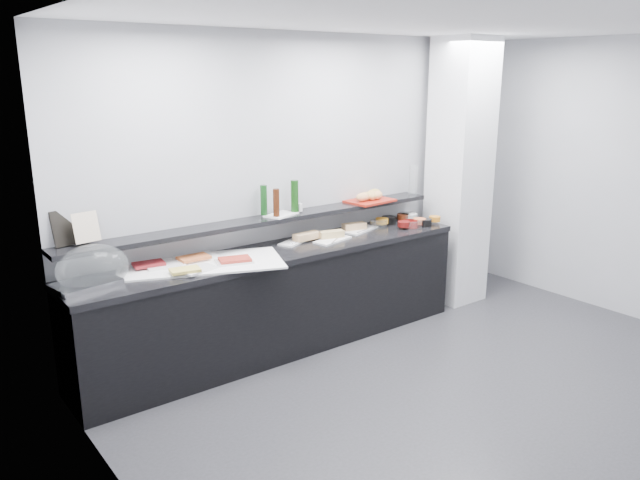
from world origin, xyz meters
TOP-DOWN VIEW (x-y plane):
  - ground at (0.00, 0.00)m, footprint 5.00×5.00m
  - back_wall at (0.00, 2.00)m, footprint 5.00×0.02m
  - ceiling at (0.00, 0.00)m, footprint 5.00×5.00m
  - column at (1.50, 1.65)m, footprint 0.50×0.50m
  - buffet_cabinet at (-0.70, 1.70)m, footprint 3.60×0.60m
  - counter_top at (-0.70, 1.70)m, footprint 3.62×0.62m
  - wall_shelf at (-0.70, 1.88)m, footprint 3.60×0.25m
  - cloche_base at (-2.30, 1.73)m, footprint 0.48×0.37m
  - cloche_dome at (-2.24, 1.73)m, footprint 0.53×0.38m
  - linen_runner at (-1.42, 1.72)m, footprint 1.39×1.01m
  - platter_meat_a at (-1.67, 1.80)m, footprint 0.32×0.24m
  - food_meat_a at (-1.79, 1.85)m, footprint 0.25×0.18m
  - platter_salmon at (-1.38, 1.86)m, footprint 0.33×0.22m
  - food_salmon at (-1.44, 1.80)m, footprint 0.24×0.16m
  - platter_cheese at (-1.53, 1.57)m, footprint 0.31×0.25m
  - food_cheese at (-1.63, 1.55)m, footprint 0.24×0.18m
  - platter_meat_b at (-1.20, 1.57)m, footprint 0.32×0.26m
  - food_meat_b at (-1.20, 1.56)m, footprint 0.28×0.22m
  - sandwich_plate_left at (-0.46, 1.81)m, footprint 0.36×0.26m
  - sandwich_food_left at (-0.34, 1.79)m, footprint 0.26×0.11m
  - tongs_left at (-0.48, 1.76)m, footprint 0.16×0.03m
  - sandwich_plate_mid at (-0.15, 1.66)m, footprint 0.39×0.24m
  - sandwich_food_mid at (-0.12, 1.71)m, footprint 0.24×0.14m
  - tongs_mid at (-0.18, 1.59)m, footprint 0.14×0.10m
  - sandwich_plate_right at (0.29, 1.79)m, footprint 0.43×0.28m
  - sandwich_food_right at (0.24, 1.82)m, footprint 0.24×0.13m
  - tongs_right at (0.23, 1.71)m, footprint 0.16×0.05m
  - bowl_glass_fruit at (0.50, 1.77)m, footprint 0.19×0.19m
  - fill_glass_fruit at (0.59, 1.82)m, footprint 0.14×0.14m
  - bowl_black_jam at (0.70, 1.84)m, footprint 0.16×0.16m
  - fill_black_jam at (0.89, 1.82)m, footprint 0.16×0.16m
  - bowl_glass_cream at (0.95, 1.82)m, footprint 0.26×0.26m
  - fill_glass_cream at (0.96, 1.82)m, footprint 0.21×0.21m
  - bowl_red_jam at (0.75, 1.59)m, footprint 0.18×0.18m
  - fill_red_jam at (0.67, 1.59)m, footprint 0.15×0.15m
  - bowl_glass_salmon at (0.76, 1.57)m, footprint 0.24×0.24m
  - fill_glass_salmon at (0.88, 1.59)m, footprint 0.14×0.14m
  - bowl_black_fruit at (0.91, 1.54)m, footprint 0.16×0.16m
  - fill_black_fruit at (1.07, 1.57)m, footprint 0.12×0.12m
  - framed_print at (-2.30, 2.00)m, footprint 0.26×0.13m
  - print_art at (-2.20, 1.92)m, footprint 0.20×0.08m
  - condiment_tray at (-0.56, 1.87)m, footprint 0.34×0.27m
  - bottle_green_a at (-0.69, 1.93)m, footprint 0.06×0.06m
  - bottle_brown at (-0.64, 1.82)m, footprint 0.06×0.06m
  - bottle_green_b at (-0.41, 1.88)m, footprint 0.08×0.08m
  - bottle_hot at (-0.40, 1.89)m, footprint 0.05×0.05m
  - shaker_salt at (-0.36, 1.86)m, footprint 0.04×0.04m
  - shaker_pepper at (-0.36, 1.88)m, footprint 0.04×0.04m
  - bread_tray at (0.45, 1.84)m, footprint 0.47×0.35m
  - bread_roll_ne at (0.58, 1.92)m, footprint 0.15×0.12m
  - bread_roll_sw at (0.34, 1.83)m, footprint 0.15×0.11m
  - bread_roll_s at (0.52, 1.81)m, footprint 0.15×0.12m
  - bread_roll_se at (0.46, 1.82)m, footprint 0.14×0.12m
  - bread_roll_midw at (0.40, 1.84)m, footprint 0.14×0.10m
  - bread_roll_mide at (0.50, 1.88)m, footprint 0.14×0.10m
  - carafe at (1.04, 1.86)m, footprint 0.12×0.12m

SIDE VIEW (x-z plane):
  - ground at x=0.00m, z-range 0.00..0.00m
  - buffet_cabinet at x=-0.70m, z-range 0.00..0.85m
  - counter_top at x=-0.70m, z-range 0.85..0.90m
  - linen_runner at x=-1.42m, z-range 0.90..0.91m
  - sandwich_plate_left at x=-0.46m, z-range 0.90..0.91m
  - sandwich_plate_mid at x=-0.15m, z-range 0.90..0.91m
  - sandwich_plate_right at x=0.29m, z-range 0.90..0.91m
  - tongs_left at x=-0.48m, z-range 0.91..0.92m
  - tongs_mid at x=-0.18m, z-range 0.91..0.92m
  - tongs_right at x=0.23m, z-range 0.91..0.92m
  - cloche_base at x=-2.30m, z-range 0.90..0.94m
  - platter_meat_a at x=-1.67m, z-range 0.92..0.93m
  - platter_salmon at x=-1.38m, z-range 0.92..0.93m
  - platter_cheese at x=-1.53m, z-range 0.92..0.93m
  - platter_meat_b at x=-1.20m, z-range 0.92..0.93m
  - bowl_glass_fruit at x=0.50m, z-range 0.90..0.97m
  - bowl_black_jam at x=0.70m, z-range 0.90..0.97m
  - bowl_glass_cream at x=0.95m, z-range 0.90..0.97m
  - bowl_red_jam at x=0.75m, z-range 0.90..0.97m
  - bowl_glass_salmon at x=0.76m, z-range 0.90..0.97m
  - bowl_black_fruit at x=0.91m, z-range 0.90..0.97m
  - food_meat_a at x=-1.79m, z-range 0.93..0.95m
  - food_salmon at x=-1.44m, z-range 0.93..0.95m
  - food_cheese at x=-1.63m, z-range 0.93..0.95m
  - food_meat_b at x=-1.20m, z-range 0.93..0.95m
  - sandwich_food_left at x=-0.34m, z-range 0.91..0.97m
  - sandwich_food_mid at x=-0.12m, z-range 0.91..0.97m
  - sandwich_food_right at x=0.24m, z-range 0.91..0.97m
  - fill_glass_fruit at x=0.59m, z-range 0.92..0.97m
  - fill_black_jam at x=0.89m, z-range 0.92..0.97m
  - fill_glass_cream at x=0.96m, z-range 0.92..0.97m
  - fill_red_jam at x=0.67m, z-range 0.92..0.97m
  - fill_glass_salmon at x=0.88m, z-range 0.92..0.97m
  - fill_black_fruit at x=1.07m, z-range 0.92..0.97m
  - cloche_dome at x=-2.24m, z-range 0.86..1.20m
  - wall_shelf at x=-0.70m, z-range 1.11..1.15m
  - condiment_tray at x=-0.56m, z-range 1.15..1.16m
  - bread_tray at x=0.45m, z-range 1.15..1.17m
  - shaker_salt at x=-0.36m, z-range 1.16..1.23m
  - shaker_pepper at x=-0.36m, z-range 1.16..1.23m
  - bread_roll_ne at x=0.58m, z-range 1.17..1.25m
  - bread_roll_sw at x=0.34m, z-range 1.17..1.25m
  - bread_roll_s at x=0.52m, z-range 1.17..1.25m
  - bread_roll_se at x=0.46m, z-range 1.17..1.25m
  - bread_roll_midw at x=0.40m, z-range 1.17..1.25m
  - bread_roll_mide at x=0.50m, z-range 1.17..1.25m
  - bottle_hot at x=-0.40m, z-range 1.16..1.34m
  - framed_print at x=-2.30m, z-range 1.15..1.41m
  - print_art at x=-2.20m, z-range 1.17..1.39m
  - bottle_brown at x=-0.64m, z-range 1.16..1.40m
  - bottle_green_a at x=-0.69m, z-range 1.16..1.42m
  - carafe at x=1.04m, z-range 1.15..1.45m
  - bottle_green_b at x=-0.41m, z-range 1.16..1.44m
  - back_wall at x=0.00m, z-range 0.00..2.70m
  - column at x=1.50m, z-range 0.00..2.70m
  - ceiling at x=0.00m, z-range 2.70..2.70m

